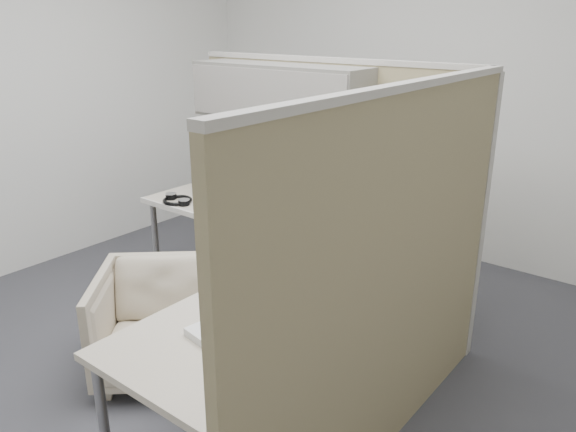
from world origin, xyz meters
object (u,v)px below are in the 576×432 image
Objects in this scene: desk at (277,252)px; keyboard at (313,233)px; office_chair at (159,318)px; monitor_left at (334,172)px.

keyboard is at bearing 73.09° from desk.
office_chair is 1.41× the size of monitor_left.
monitor_left is at bearing 92.63° from desk.
keyboard reaches higher than desk.
office_chair is (-0.46, -0.44, -0.36)m from desk.
office_chair is 1.28m from monitor_left.
keyboard is (0.07, 0.23, 0.05)m from desk.
monitor_left reaches higher than keyboard.
desk is 0.24m from keyboard.
monitor_left is (0.44, 0.99, 0.68)m from office_chair.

